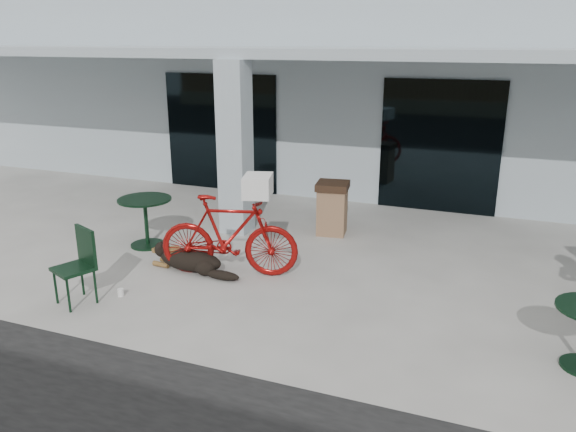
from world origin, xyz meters
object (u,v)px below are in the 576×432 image
at_px(cafe_chair_near, 73,268).
at_px(cafe_table_near, 146,222).
at_px(bicycle, 229,236).
at_px(dog, 191,259).
at_px(trash_receptacle, 332,208).

bearing_deg(cafe_chair_near, cafe_table_near, 123.20).
distance_m(bicycle, cafe_chair_near, 2.23).
relative_size(dog, trash_receptacle, 1.24).
distance_m(bicycle, cafe_table_near, 2.02).
relative_size(cafe_chair_near, trash_receptacle, 1.07).
bearing_deg(cafe_table_near, trash_receptacle, 32.53).
bearing_deg(dog, cafe_table_near, 155.88).
bearing_deg(cafe_table_near, cafe_chair_near, -79.74).
distance_m(bicycle, trash_receptacle, 2.57).
bearing_deg(dog, cafe_chair_near, -114.93).
bearing_deg(bicycle, cafe_chair_near, 122.20).
height_order(dog, cafe_chair_near, cafe_chair_near).
height_order(cafe_table_near, cafe_chair_near, cafe_chair_near).
distance_m(dog, cafe_table_near, 1.49).
bearing_deg(dog, bicycle, 14.68).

